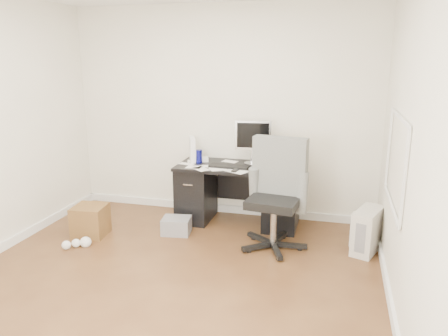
% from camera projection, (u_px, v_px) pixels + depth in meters
% --- Properties ---
extents(ground, '(4.00, 4.00, 0.00)m').
position_uv_depth(ground, '(167.00, 282.00, 4.10)').
color(ground, '#482A17').
rests_on(ground, ground).
extents(room_shell, '(4.02, 4.02, 2.71)m').
position_uv_depth(room_shell, '(165.00, 105.00, 3.71)').
color(room_shell, beige).
rests_on(room_shell, ground).
extents(desk, '(1.50, 0.70, 0.75)m').
position_uv_depth(desk, '(238.00, 193.00, 5.47)').
color(desk, black).
rests_on(desk, ground).
extents(loose_papers, '(1.10, 0.60, 0.00)m').
position_uv_depth(loose_papers, '(221.00, 165.00, 5.39)').
color(loose_papers, silver).
rests_on(loose_papers, desk).
extents(lcd_monitor, '(0.47, 0.30, 0.56)m').
position_uv_depth(lcd_monitor, '(253.00, 142.00, 5.38)').
color(lcd_monitor, '#B1B1B5').
rests_on(lcd_monitor, desk).
extents(keyboard, '(0.49, 0.19, 0.03)m').
position_uv_depth(keyboard, '(229.00, 166.00, 5.29)').
color(keyboard, black).
rests_on(keyboard, desk).
extents(computer_mouse, '(0.07, 0.07, 0.05)m').
position_uv_depth(computer_mouse, '(267.00, 168.00, 5.17)').
color(computer_mouse, '#B1B1B5').
rests_on(computer_mouse, desk).
extents(travel_mug, '(0.08, 0.08, 0.17)m').
position_uv_depth(travel_mug, '(199.00, 156.00, 5.49)').
color(travel_mug, navy).
rests_on(travel_mug, desk).
extents(white_binder, '(0.22, 0.29, 0.31)m').
position_uv_depth(white_binder, '(192.00, 149.00, 5.59)').
color(white_binder, white).
rests_on(white_binder, desk).
extents(magazine_file, '(0.20, 0.26, 0.28)m').
position_uv_depth(magazine_file, '(295.00, 155.00, 5.31)').
color(magazine_file, '#AD7D54').
rests_on(magazine_file, desk).
extents(pen_cup, '(0.11, 0.11, 0.26)m').
position_uv_depth(pen_cup, '(277.00, 155.00, 5.37)').
color(pen_cup, '#522B17').
rests_on(pen_cup, desk).
extents(yellow_book, '(0.24, 0.26, 0.04)m').
position_uv_depth(yellow_book, '(293.00, 171.00, 5.05)').
color(yellow_book, yellow).
rests_on(yellow_book, desk).
extents(paper_remote, '(0.33, 0.31, 0.02)m').
position_uv_depth(paper_remote, '(237.00, 170.00, 5.13)').
color(paper_remote, silver).
rests_on(paper_remote, desk).
extents(office_chair, '(0.77, 0.77, 1.21)m').
position_uv_depth(office_chair, '(274.00, 196.00, 4.70)').
color(office_chair, '#4F514F').
rests_on(office_chair, ground).
extents(pc_tower, '(0.37, 0.52, 0.48)m').
position_uv_depth(pc_tower, '(368.00, 231.00, 4.70)').
color(pc_tower, '#B4AFA3').
rests_on(pc_tower, ground).
extents(shopping_bag, '(0.31, 0.25, 0.37)m').
position_uv_depth(shopping_bag, '(364.00, 231.00, 4.82)').
color(shopping_bag, silver).
rests_on(shopping_bag, ground).
extents(wicker_basket, '(0.40, 0.40, 0.36)m').
position_uv_depth(wicker_basket, '(90.00, 221.00, 5.14)').
color(wicker_basket, '#4D3617').
rests_on(wicker_basket, ground).
extents(desk_printer, '(0.36, 0.31, 0.19)m').
position_uv_depth(desk_printer, '(176.00, 226.00, 5.21)').
color(desk_printer, slate).
rests_on(desk_printer, ground).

